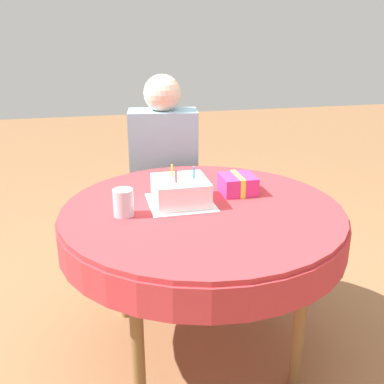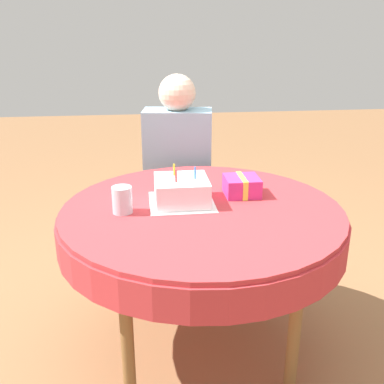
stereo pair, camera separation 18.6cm
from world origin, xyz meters
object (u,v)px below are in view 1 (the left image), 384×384
at_px(chair, 164,190).
at_px(birthday_cake, 181,191).
at_px(gift_box, 238,184).
at_px(drinking_glass, 123,203).
at_px(person, 164,158).

xyz_separation_m(chair, birthday_cake, (-0.06, -0.80, 0.29)).
bearing_deg(gift_box, chair, 106.38).
bearing_deg(drinking_glass, gift_box, 15.50).
height_order(chair, gift_box, chair).
bearing_deg(birthday_cake, gift_box, 12.51).
height_order(person, birthday_cake, person).
bearing_deg(birthday_cake, chair, 85.86).
distance_m(chair, birthday_cake, 0.85).
height_order(birthday_cake, gift_box, birthday_cake).
bearing_deg(chair, drinking_glass, -100.70).
distance_m(birthday_cake, drinking_glass, 0.26).
relative_size(chair, birthday_cake, 3.98).
relative_size(person, birthday_cake, 5.25).
bearing_deg(birthday_cake, person, 86.37).
bearing_deg(drinking_glass, person, 69.82).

